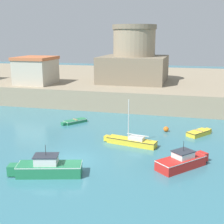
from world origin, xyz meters
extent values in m
plane|color=teal|center=(0.00, 0.00, 0.00)|extent=(200.00, 200.00, 0.00)
cube|color=gray|center=(0.00, 38.91, 1.58)|extent=(120.00, 40.00, 3.16)
cube|color=yellow|center=(4.67, 5.61, 0.33)|extent=(5.50, 2.31, 0.65)
cube|color=yellow|center=(1.78, 6.22, 0.33)|extent=(0.69, 0.79, 0.56)
cube|color=black|center=(4.67, 5.61, 0.61)|extent=(5.55, 2.33, 0.07)
cylinder|color=silver|center=(4.28, 5.70, 2.81)|extent=(0.10, 0.10, 4.31)
cylinder|color=silver|center=(5.33, 5.48, 1.20)|extent=(2.38, 0.57, 0.08)
cube|color=silver|center=(5.20, 5.51, 0.83)|extent=(1.75, 1.18, 0.36)
cube|color=yellow|center=(11.62, 10.86, 0.27)|extent=(2.85, 3.17, 0.54)
cube|color=yellow|center=(12.72, 12.28, 0.27)|extent=(0.92, 0.89, 0.46)
cube|color=black|center=(11.62, 10.86, 0.50)|extent=(2.88, 3.20, 0.07)
cube|color=#997F5B|center=(11.62, 10.86, 0.58)|extent=(0.99, 0.82, 0.08)
cube|color=#237A4C|center=(-0.56, -3.41, 0.49)|extent=(5.59, 3.13, 0.99)
cube|color=#237A4C|center=(-3.50, -4.22, 0.49)|extent=(1.04, 1.16, 0.84)
cube|color=white|center=(-0.56, -3.41, 0.95)|extent=(5.64, 3.17, 0.07)
cube|color=silver|center=(-0.81, -3.48, 1.33)|extent=(2.15, 1.79, 0.69)
cube|color=#2D333D|center=(-0.81, -3.48, 1.72)|extent=(2.32, 1.92, 0.08)
cylinder|color=black|center=(-0.81, -3.48, 2.21)|extent=(0.04, 0.04, 0.90)
cube|color=#237A4C|center=(-4.34, 12.26, 0.21)|extent=(2.77, 3.20, 0.42)
cube|color=#237A4C|center=(-5.41, 10.79, 0.21)|extent=(0.84, 0.81, 0.35)
cube|color=white|center=(-4.34, 12.26, 0.38)|extent=(2.80, 3.23, 0.07)
cube|color=#997F5B|center=(-4.34, 12.26, 0.46)|extent=(0.93, 0.75, 0.08)
cube|color=red|center=(10.02, 0.85, 0.45)|extent=(4.39, 4.63, 0.91)
cube|color=red|center=(11.82, 2.88, 0.45)|extent=(1.26, 1.25, 0.77)
cube|color=white|center=(10.02, 0.85, 0.87)|extent=(4.43, 4.67, 0.07)
cube|color=silver|center=(10.17, 1.03, 1.18)|extent=(2.07, 2.09, 0.55)
cube|color=#2D333D|center=(10.17, 1.03, 1.50)|extent=(2.23, 2.25, 0.08)
cylinder|color=black|center=(10.17, 1.03, 1.99)|extent=(0.04, 0.04, 0.90)
sphere|color=orange|center=(7.81, 11.34, 0.32)|extent=(0.64, 0.64, 0.64)
cube|color=#796C57|center=(0.00, 30.93, 5.47)|extent=(11.62, 11.62, 4.62)
cylinder|color=gray|center=(0.00, 30.93, 7.83)|extent=(7.52, 7.52, 9.34)
cylinder|color=#796C57|center=(0.00, 30.93, 12.91)|extent=(7.90, 7.90, 0.80)
cube|color=#BCB29E|center=(-16.00, 23.88, 5.27)|extent=(5.78, 6.59, 4.21)
cube|color=#C1663D|center=(-16.00, 23.88, 7.62)|extent=(6.07, 6.92, 0.50)
camera|label=1|loc=(10.62, -25.53, 11.39)|focal=50.00mm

